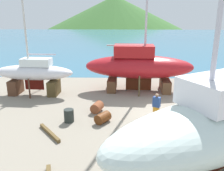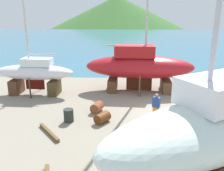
{
  "view_description": "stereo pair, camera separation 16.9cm",
  "coord_description": "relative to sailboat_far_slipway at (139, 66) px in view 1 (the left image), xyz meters",
  "views": [
    {
      "loc": [
        -2.65,
        -14.75,
        6.39
      ],
      "look_at": [
        -3.11,
        0.86,
        1.63
      ],
      "focal_mm": 39.31,
      "sensor_mm": 36.0,
      "label": 1
    },
    {
      "loc": [
        -2.48,
        -14.74,
        6.39
      ],
      "look_at": [
        -3.11,
        0.86,
        1.63
      ],
      "focal_mm": 39.31,
      "sensor_mm": 36.0,
      "label": 2
    }
  ],
  "objects": [
    {
      "name": "sailboat_mid_port",
      "position": [
        -8.28,
        -1.29,
        -0.36
      ],
      "size": [
        6.35,
        2.19,
        9.43
      ],
      "rotation": [
        0.0,
        0.0,
        3.09
      ],
      "color": "#553422",
      "rests_on": "ground"
    },
    {
      "name": "sea_water",
      "position": [
        1.05,
        36.97,
        -2.08
      ],
      "size": [
        134.11,
        66.26,
        0.01
      ],
      "primitive_type": "cube",
      "color": "#366B88",
      "rests_on": "ground"
    },
    {
      "name": "headland_hill",
      "position": [
        -3.96,
        110.05,
        -2.08
      ],
      "size": [
        116.16,
        116.16,
        27.66
      ],
      "primitive_type": "cone",
      "color": "#35632B",
      "rests_on": "ground"
    },
    {
      "name": "barrel_tipped_left",
      "position": [
        -2.54,
        -6.38,
        -1.77
      ],
      "size": [
        1.04,
        1.11,
        0.61
      ],
      "primitive_type": "cylinder",
      "rotation": [
        1.57,
        0.0,
        2.53
      ],
      "color": "#5D2D10",
      "rests_on": "ground"
    },
    {
      "name": "barrel_rust_near",
      "position": [
        -4.58,
        -6.33,
        -1.69
      ],
      "size": [
        0.59,
        0.59,
        0.79
      ],
      "primitive_type": "cylinder",
      "rotation": [
        0.0,
        0.0,
        1.58
      ],
      "color": "#252C29",
      "rests_on": "ground"
    },
    {
      "name": "sailboat_far_slipway",
      "position": [
        0.0,
        0.0,
        0.0
      ],
      "size": [
        8.96,
        3.37,
        16.07
      ],
      "rotation": [
        0.0,
        0.0,
        -0.05
      ],
      "color": "brown",
      "rests_on": "ground"
    },
    {
      "name": "ground_plane",
      "position": [
        1.05,
        -8.22,
        -2.08
      ],
      "size": [
        48.25,
        48.25,
        0.0
      ],
      "primitive_type": "plane",
      "color": "gray"
    },
    {
      "name": "worker",
      "position": [
        0.67,
        -5.9,
        -1.2
      ],
      "size": [
        0.5,
        0.43,
        1.69
      ],
      "rotation": [
        0.0,
        0.0,
        4.19
      ],
      "color": "orange",
      "rests_on": "ground"
    },
    {
      "name": "timber_long_aft",
      "position": [
        -5.32,
        -7.93,
        -1.99
      ],
      "size": [
        1.59,
        1.92,
        0.18
      ],
      "primitive_type": "cube",
      "rotation": [
        0.0,
        0.0,
        2.25
      ],
      "color": "brown",
      "rests_on": "ground"
    },
    {
      "name": "sailboat_large_starboard",
      "position": [
        2.13,
        -11.08,
        0.15
      ],
      "size": [
        10.29,
        7.93,
        16.92
      ],
      "rotation": [
        0.0,
        0.0,
        3.67
      ],
      "color": "#4B3623",
      "rests_on": "ground"
    },
    {
      "name": "barrel_blue_faded",
      "position": [
        -3.03,
        -4.77,
        -1.76
      ],
      "size": [
        0.88,
        1.04,
        0.64
      ],
      "primitive_type": "cylinder",
      "rotation": [
        1.57,
        0.0,
        5.98
      ],
      "color": "brown",
      "rests_on": "ground"
    }
  ]
}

